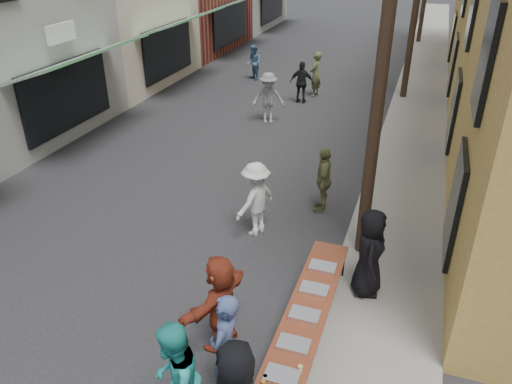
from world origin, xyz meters
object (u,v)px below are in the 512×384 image
Objects in this scene: utility_pole_near at (384,51)px; catering_tray_sausage at (282,376)px; serving_table at (309,307)px; guest_front_c at (174,384)px; server at (370,253)px.

utility_pole_near is 5.94m from catering_tray_sausage.
utility_pole_near is 4.83m from serving_table.
serving_table is at bearing 150.44° from guest_front_c.
serving_table is (-0.50, -2.96, -3.79)m from utility_pole_near.
guest_front_c reaches higher than server.
utility_pole_near is 4.55× the size of guest_front_c.
serving_table is 2.77m from guest_front_c.
guest_front_c is (-1.32, -2.42, 0.28)m from serving_table.
utility_pole_near reaches higher than guest_front_c.
guest_front_c is at bearing -149.69° from catering_tray_sausage.
catering_tray_sausage reaches higher than serving_table.
catering_tray_sausage is at bearing -96.19° from utility_pole_near.
serving_table is at bearing 145.14° from server.
guest_front_c is 1.08× the size of server.
server is (0.80, 3.19, 0.22)m from catering_tray_sausage.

